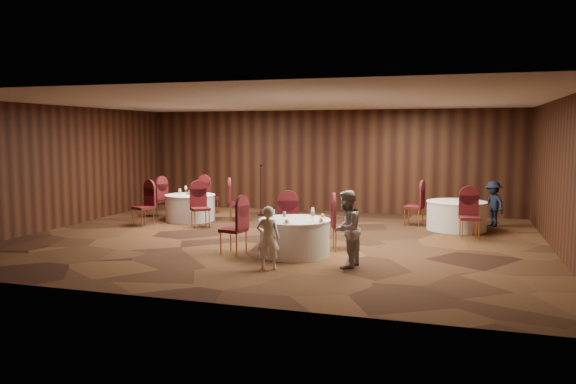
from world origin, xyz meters
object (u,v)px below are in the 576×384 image
(table_main, at_px, (295,237))
(table_right, at_px, (456,215))
(mic_stand, at_px, (261,201))
(man_c, at_px, (493,204))
(woman_a, at_px, (268,238))
(woman_b, at_px, (346,229))
(table_left, at_px, (190,207))

(table_main, distance_m, table_right, 5.17)
(mic_stand, height_order, man_c, mic_stand)
(table_right, relative_size, woman_a, 1.29)
(woman_a, bearing_deg, woman_b, -170.06)
(table_main, distance_m, woman_b, 1.43)
(woman_a, relative_size, woman_b, 0.81)
(mic_stand, bearing_deg, woman_a, -69.11)
(table_main, relative_size, mic_stand, 0.94)
(woman_b, xyz_separation_m, man_c, (2.84, 5.66, -0.11))
(table_left, xyz_separation_m, table_right, (7.25, 0.60, 0.00))
(mic_stand, relative_size, woman_b, 1.07)
(table_main, distance_m, mic_stand, 5.71)
(table_right, height_order, mic_stand, mic_stand)
(table_left, relative_size, woman_b, 0.99)
(mic_stand, xyz_separation_m, woman_b, (3.76, -5.80, 0.27))
(table_right, height_order, woman_a, woman_a)
(table_right, distance_m, man_c, 1.27)
(mic_stand, distance_m, woman_b, 6.92)
(table_main, height_order, mic_stand, mic_stand)
(table_main, height_order, table_right, same)
(mic_stand, relative_size, man_c, 1.26)
(man_c, bearing_deg, woman_a, -70.20)
(table_main, xyz_separation_m, table_left, (-4.12, 3.51, -0.00))
(table_left, relative_size, table_right, 0.94)
(woman_a, height_order, woman_b, woman_b)
(table_left, bearing_deg, woman_a, -50.22)
(table_left, distance_m, man_c, 8.30)
(mic_stand, height_order, woman_a, mic_stand)
(table_main, relative_size, woman_a, 1.24)
(table_right, distance_m, woman_b, 5.20)
(table_left, bearing_deg, table_right, 4.76)
(table_main, xyz_separation_m, table_right, (3.13, 4.12, -0.00))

